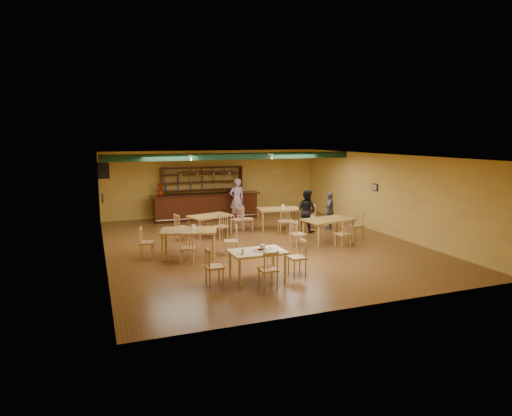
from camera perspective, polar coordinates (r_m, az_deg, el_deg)
name	(u,v)px	position (r m, az deg, el deg)	size (l,w,h in m)	color
floor	(259,244)	(15.11, 0.43, -4.68)	(12.00, 12.00, 0.00)	brown
ceiling_beam	(234,156)	(17.32, -2.90, 6.71)	(10.00, 0.30, 0.25)	#10301F
track_rail_left	(185,155)	(17.45, -9.19, 6.85)	(0.05, 2.50, 0.05)	white
track_rail_right	(262,153)	(18.35, 0.73, 7.08)	(0.05, 2.50, 0.05)	white
ac_unit	(104,170)	(17.94, -19.11, 4.64)	(0.34, 0.70, 0.48)	white
picture_left	(102,198)	(14.82, -19.28, 1.22)	(0.04, 0.34, 0.28)	black
picture_right	(375,187)	(17.60, 15.14, 2.62)	(0.04, 0.34, 0.28)	black
bar_counter	(206,206)	(19.66, -6.51, 0.21)	(4.85, 0.85, 1.13)	black
back_bar_hutch	(202,192)	(20.18, -6.97, 2.09)	(3.75, 0.40, 2.28)	black
poinsettia	(160,190)	(19.17, -12.29, 2.32)	(0.29, 0.29, 0.52)	maroon
dining_table_a	(210,225)	(16.41, -5.95, -2.24)	(1.52, 0.91, 0.76)	olive
dining_table_b	(279,219)	(17.46, 3.02, -1.40)	(1.65, 0.99, 0.83)	olive
dining_table_c	(189,243)	(13.65, -8.65, -4.50)	(1.67, 1.00, 0.83)	olive
dining_table_d	(328,231)	(15.40, 9.33, -2.93)	(1.68, 1.01, 0.84)	olive
near_table	(257,265)	(11.41, 0.17, -7.38)	(1.39, 0.90, 0.75)	beige
pizza_tray	(261,250)	(11.34, 0.65, -5.49)	(0.40, 0.40, 0.01)	silver
parmesan_shaker	(243,252)	(11.01, -1.74, -5.69)	(0.07, 0.07, 0.11)	#EAE5C6
napkin_stack	(267,247)	(11.60, 1.44, -5.11)	(0.20, 0.15, 0.03)	white
pizza_server	(266,249)	(11.43, 1.26, -5.32)	(0.32, 0.09, 0.00)	silver
side_plate	(280,251)	(11.33, 3.14, -5.53)	(0.22, 0.22, 0.01)	white
patron_bar	(237,200)	(19.14, -2.50, 1.10)	(0.67, 0.44, 1.85)	#9A4FAB
patron_right_a	(307,211)	(17.02, 6.58, -0.34)	(0.79, 0.62, 1.63)	black
patron_right_b	(330,211)	(17.64, 9.52, -0.35)	(0.86, 0.36, 1.46)	slate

